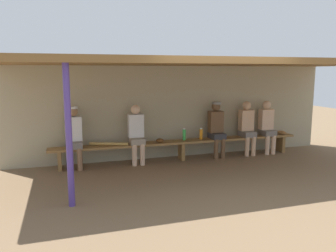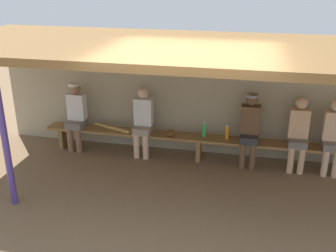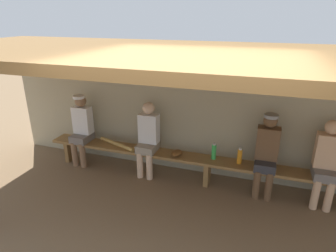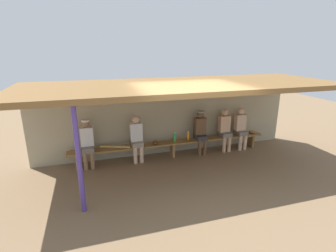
{
  "view_description": "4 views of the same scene",
  "coord_description": "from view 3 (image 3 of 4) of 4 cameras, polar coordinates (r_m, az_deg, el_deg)",
  "views": [
    {
      "loc": [
        -2.64,
        -5.75,
        2.08
      ],
      "look_at": [
        -0.37,
        1.43,
        0.85
      ],
      "focal_mm": 35.98,
      "sensor_mm": 36.0,
      "label": 1
    },
    {
      "loc": [
        0.88,
        -5.26,
        3.43
      ],
      "look_at": [
        -0.51,
        1.15,
        0.79
      ],
      "focal_mm": 42.95,
      "sensor_mm": 36.0,
      "label": 2
    },
    {
      "loc": [
        0.75,
        -2.77,
        2.72
      ],
      "look_at": [
        -0.63,
        1.34,
        1.06
      ],
      "focal_mm": 31.04,
      "sensor_mm": 36.0,
      "label": 3
    },
    {
      "loc": [
        -2.27,
        -5.38,
        3.18
      ],
      "look_at": [
        -0.23,
        1.26,
        1.06
      ],
      "focal_mm": 27.68,
      "sensor_mm": 36.0,
      "label": 4
    }
  ],
  "objects": [
    {
      "name": "water_bottle_green",
      "position": [
        4.84,
        13.89,
        -5.76
      ],
      "size": [
        0.08,
        0.08,
        0.27
      ],
      "color": "orange",
      "rests_on": "bench"
    },
    {
      "name": "water_bottle_orange",
      "position": [
        4.9,
        8.99,
        -4.97
      ],
      "size": [
        0.08,
        0.08,
        0.28
      ],
      "color": "green",
      "rests_on": "bench"
    },
    {
      "name": "baseball_bat",
      "position": [
        5.44,
        -10.04,
        -3.49
      ],
      "size": [
        0.82,
        0.35,
        0.07
      ],
      "primitive_type": "cylinder",
      "rotation": [
        0.0,
        1.57,
        -0.35
      ],
      "color": "tan",
      "rests_on": "bench"
    },
    {
      "name": "player_with_sunglasses",
      "position": [
        4.86,
        28.68,
        -5.95
      ],
      "size": [
        0.34,
        0.42,
        1.34
      ],
      "color": "slate",
      "rests_on": "ground"
    },
    {
      "name": "dugout_roof",
      "position": [
        3.58,
        6.56,
        13.49
      ],
      "size": [
        8.0,
        2.8,
        0.12
      ],
      "primitive_type": "cube",
      "color": "brown",
      "rests_on": "back_wall"
    },
    {
      "name": "player_near_post",
      "position": [
        5.1,
        -3.97,
        -2.04
      ],
      "size": [
        0.34,
        0.42,
        1.34
      ],
      "color": "gray",
      "rests_on": "ground"
    },
    {
      "name": "baseball_glove_tan",
      "position": [
        4.99,
        1.72,
        -5.33
      ],
      "size": [
        0.21,
        0.26,
        0.09
      ],
      "primitive_type": "ellipsoid",
      "rotation": [
        0.0,
        0.0,
        4.55
      ],
      "color": "brown",
      "rests_on": "bench"
    },
    {
      "name": "bench",
      "position": [
        4.96,
        7.8,
        -7.23
      ],
      "size": [
        6.0,
        0.36,
        0.46
      ],
      "color": "olive",
      "rests_on": "ground"
    },
    {
      "name": "player_shirtless_tan",
      "position": [
        4.75,
        18.79,
        -4.73
      ],
      "size": [
        0.34,
        0.42,
        1.34
      ],
      "color": "#333338",
      "rests_on": "ground"
    },
    {
      "name": "player_in_blue",
      "position": [
        5.72,
        -16.62,
        -0.11
      ],
      "size": [
        0.34,
        0.42,
        1.34
      ],
      "color": "slate",
      "rests_on": "ground"
    },
    {
      "name": "ground_plane",
      "position": [
        3.95,
        2.73,
        -22.51
      ],
      "size": [
        24.0,
        24.0,
        0.0
      ],
      "primitive_type": "plane",
      "color": "brown"
    },
    {
      "name": "back_wall",
      "position": [
        5.09,
        9.18,
        2.17
      ],
      "size": [
        8.0,
        0.2,
        2.2
      ],
      "primitive_type": "cube",
      "color": "tan",
      "rests_on": "ground"
    }
  ]
}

